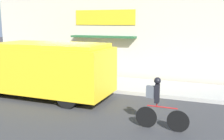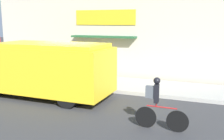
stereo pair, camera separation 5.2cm
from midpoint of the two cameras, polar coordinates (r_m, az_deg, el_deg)
The scene contains 6 objects.
ground_plane at distance 12.66m, azimuth -8.02°, elevation -4.13°, with size 70.00×70.00×0.00m, color #38383A.
sidewalk at distance 13.81m, azimuth -5.22°, elevation -2.50°, with size 28.00×2.74×0.16m.
storefront at distance 15.00m, azimuth -2.39°, elevation 9.28°, with size 14.10×0.74×5.71m.
school_bus at distance 11.41m, azimuth -14.21°, elevation 0.26°, with size 6.18×2.76×2.30m.
cyclist at distance 7.91m, azimuth 10.12°, elevation -7.39°, with size 1.59×0.20×1.59m.
trash_bin at distance 14.91m, azimuth -6.87°, elevation 0.54°, with size 0.53×0.53×0.91m.
Camera 2 is at (6.13, -10.61, 3.18)m, focal length 42.00 mm.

